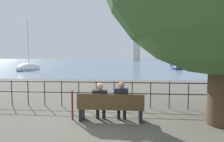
% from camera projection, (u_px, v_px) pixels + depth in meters
% --- Properties ---
extents(ground_plane, '(1000.00, 1000.00, 0.00)m').
position_uv_depth(ground_plane, '(111.00, 120.00, 5.61)').
color(ground_plane, '#605B51').
extents(harbor_water, '(600.00, 300.00, 0.01)m').
position_uv_depth(harbor_water, '(126.00, 60.00, 164.95)').
color(harbor_water, slate).
rests_on(harbor_water, ground_plane).
extents(park_bench, '(2.09, 0.45, 0.90)m').
position_uv_depth(park_bench, '(111.00, 108.00, 5.51)').
color(park_bench, brown).
rests_on(park_bench, ground_plane).
extents(seated_person_left, '(0.46, 0.35, 1.21)m').
position_uv_depth(seated_person_left, '(100.00, 100.00, 5.60)').
color(seated_person_left, black).
rests_on(seated_person_left, ground_plane).
extents(seated_person_right, '(0.42, 0.35, 1.25)m').
position_uv_depth(seated_person_right, '(122.00, 100.00, 5.54)').
color(seated_person_right, black).
rests_on(seated_person_right, ground_plane).
extents(promenade_railing, '(11.72, 0.04, 1.05)m').
position_uv_depth(promenade_railing, '(114.00, 90.00, 7.06)').
color(promenade_railing, black).
rests_on(promenade_railing, ground_plane).
extents(closed_umbrella, '(0.09, 0.09, 1.00)m').
position_uv_depth(closed_umbrella, '(72.00, 103.00, 5.65)').
color(closed_umbrella, maroon).
rests_on(closed_umbrella, ground_plane).
extents(sailboat_0, '(2.97, 7.38, 7.10)m').
position_uv_depth(sailboat_0, '(175.00, 65.00, 43.17)').
color(sailboat_0, black).
rests_on(sailboat_0, ground_plane).
extents(sailboat_1, '(2.58, 6.83, 8.65)m').
position_uv_depth(sailboat_1, '(29.00, 68.00, 28.43)').
color(sailboat_1, white).
rests_on(sailboat_1, ground_plane).
extents(sailboat_2, '(3.53, 6.50, 9.23)m').
position_uv_depth(sailboat_2, '(177.00, 67.00, 32.11)').
color(sailboat_2, navy).
rests_on(sailboat_2, ground_plane).
extents(harbor_lighthouse, '(5.20, 5.20, 27.54)m').
position_uv_depth(harbor_lighthouse, '(136.00, 41.00, 115.13)').
color(harbor_lighthouse, beige).
rests_on(harbor_lighthouse, ground_plane).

